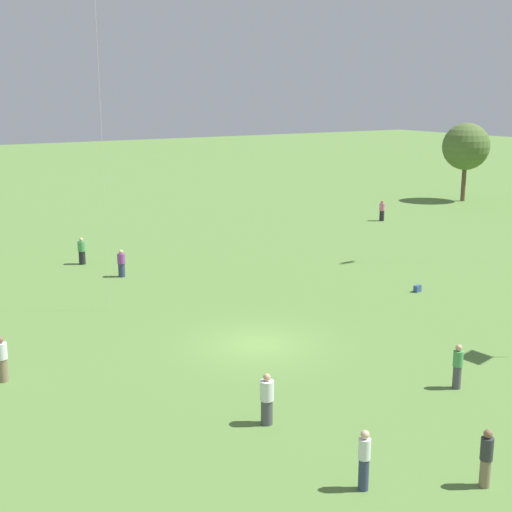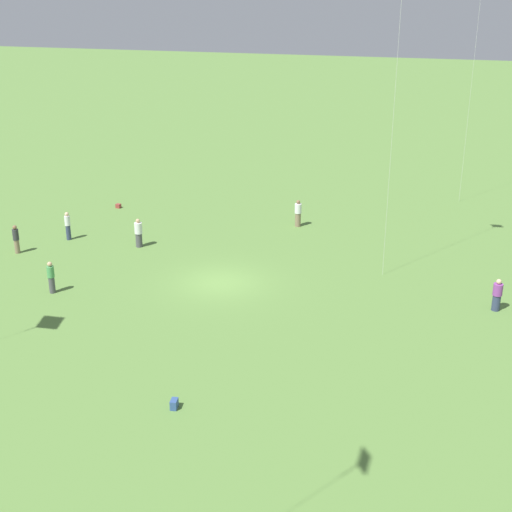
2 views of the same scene
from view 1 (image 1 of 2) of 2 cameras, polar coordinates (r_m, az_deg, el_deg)
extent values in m
plane|color=#5B843D|center=(29.99, 0.17, -7.08)|extent=(240.00, 240.00, 0.00)
cylinder|color=brown|center=(71.01, 16.27, 5.66)|extent=(0.42, 0.42, 3.52)
sphere|color=#516B33|center=(70.68, 16.45, 8.40)|extent=(4.41, 4.41, 4.41)
cylinder|color=#333D5B|center=(41.17, -10.70, -1.12)|extent=(0.50, 0.50, 0.77)
cylinder|color=purple|center=(41.01, -10.74, -0.21)|extent=(0.58, 0.58, 0.57)
sphere|color=beige|center=(40.92, -10.76, 0.34)|extent=(0.24, 0.24, 0.24)
cylinder|color=#232328|center=(58.74, 10.03, 3.19)|extent=(0.54, 0.54, 0.83)
cylinder|color=pink|center=(58.63, 10.06, 3.89)|extent=(0.64, 0.64, 0.61)
sphere|color=#A87A56|center=(58.56, 10.08, 4.30)|extent=(0.24, 0.24, 0.24)
cylinder|color=#232328|center=(44.64, -13.74, -0.13)|extent=(0.51, 0.51, 0.81)
cylinder|color=#4C9956|center=(44.49, -13.79, 0.76)|extent=(0.60, 0.60, 0.61)
sphere|color=beige|center=(44.40, -13.82, 1.29)|extent=(0.24, 0.24, 0.24)
cylinder|color=#847056|center=(27.79, -19.60, -8.59)|extent=(0.48, 0.48, 0.87)
cylinder|color=white|center=(27.54, -19.72, -7.17)|extent=(0.57, 0.57, 0.60)
sphere|color=brown|center=(27.40, -19.79, -6.34)|extent=(0.24, 0.24, 0.24)
cylinder|color=#333D5B|center=(19.92, 8.60, -16.87)|extent=(0.35, 0.35, 0.90)
cylinder|color=white|center=(19.57, 8.67, -15.01)|extent=(0.42, 0.42, 0.57)
sphere|color=beige|center=(19.38, 8.72, -13.95)|extent=(0.24, 0.24, 0.24)
cylinder|color=#4C4C51|center=(26.63, 15.77, -9.31)|extent=(0.42, 0.42, 0.84)
cylinder|color=#4C9956|center=(26.38, 15.87, -7.90)|extent=(0.50, 0.50, 0.57)
sphere|color=tan|center=(26.24, 15.92, -7.08)|extent=(0.24, 0.24, 0.24)
cylinder|color=#847056|center=(20.79, 17.85, -16.20)|extent=(0.37, 0.37, 0.79)
cylinder|color=#333338|center=(20.46, 17.99, -14.46)|extent=(0.44, 0.44, 0.62)
sphere|color=brown|center=(20.27, 18.08, -13.38)|extent=(0.24, 0.24, 0.24)
cylinder|color=#4C4C51|center=(23.12, 0.87, -12.36)|extent=(0.52, 0.52, 0.82)
cylinder|color=white|center=(22.82, 0.88, -10.70)|extent=(0.61, 0.61, 0.65)
sphere|color=tan|center=(22.64, 0.88, -9.68)|extent=(0.24, 0.24, 0.24)
cylinder|color=silver|center=(33.69, -12.27, 10.06)|extent=(0.01, 0.01, 17.46)
cube|color=#33518C|center=(38.45, 12.79, -2.56)|extent=(0.30, 0.43, 0.35)
camera|label=2|loc=(58.63, 21.65, 16.23)|focal=50.00mm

